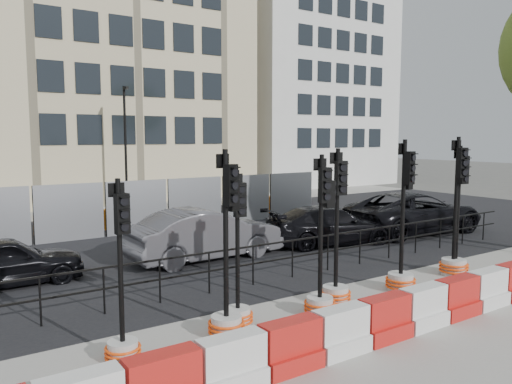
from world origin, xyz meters
TOP-DOWN VIEW (x-y plane):
  - ground at (0.00, 0.00)m, footprint 120.00×120.00m
  - sidewalk_near at (0.00, -3.00)m, footprint 40.00×6.00m
  - road at (0.00, 7.00)m, footprint 40.00×14.00m
  - sidewalk_far at (0.00, 16.00)m, footprint 40.00×4.00m
  - building_cream at (2.00, 21.99)m, footprint 15.00×10.06m
  - building_white at (17.00, 21.99)m, footprint 12.00×9.06m
  - kerb_railing at (0.00, 1.20)m, footprint 18.00×0.04m
  - heras_fencing at (0.57, 9.86)m, footprint 14.33×1.72m
  - lamp_post_far at (0.50, 14.98)m, footprint 0.12×0.56m
  - barrier_row at (-0.00, -2.80)m, footprint 15.70×0.50m
  - traffic_signal_a at (-5.20, -1.10)m, footprint 0.58×0.58m
  - traffic_signal_b at (-3.31, -1.16)m, footprint 0.67×0.67m
  - traffic_signal_c at (-2.86, -0.81)m, footprint 0.59×0.59m
  - traffic_signal_d at (-1.19, -1.26)m, footprint 0.64×0.64m
  - traffic_signal_e at (-0.48, -0.93)m, footprint 0.66×0.66m
  - traffic_signal_f at (1.45, -1.08)m, footprint 0.70×0.70m
  - traffic_signal_g at (3.75, -0.93)m, footprint 0.66×0.66m
  - traffic_signal_h at (3.65, -0.93)m, footprint 0.71×0.71m
  - car_a at (-6.21, 4.47)m, footprint 1.51×3.65m
  - car_b at (-0.93, 4.14)m, footprint 1.87×4.69m
  - car_c at (3.52, 3.69)m, footprint 3.77×5.25m
  - car_d at (7.55, 3.49)m, footprint 3.43×5.93m

SIDE VIEW (x-z plane):
  - ground at x=0.00m, z-range 0.00..0.00m
  - sidewalk_near at x=0.00m, z-range 0.00..0.02m
  - sidewalk_far at x=0.00m, z-range 0.00..0.02m
  - road at x=0.00m, z-range 0.00..0.03m
  - barrier_row at x=0.00m, z-range -0.03..0.77m
  - traffic_signal_a at x=-5.20m, z-range -0.87..2.09m
  - traffic_signal_c at x=-2.86m, z-range -0.88..2.11m
  - car_a at x=-6.21m, z-range 0.00..1.24m
  - car_c at x=3.52m, z-range 0.00..1.29m
  - heras_fencing at x=0.57m, z-range -0.35..1.65m
  - kerb_railing at x=0.00m, z-range 0.19..1.19m
  - traffic_signal_e at x=-0.48m, z-range -0.99..2.37m
  - traffic_signal_g at x=3.75m, z-range -0.99..2.38m
  - traffic_signal_h at x=3.65m, z-range -1.06..2.54m
  - car_b at x=-0.93m, z-range 0.00..1.52m
  - car_d at x=7.55m, z-range 0.00..1.53m
  - traffic_signal_d at x=-1.19m, z-range -0.85..2.40m
  - traffic_signal_b at x=-3.31m, z-range -0.89..2.50m
  - traffic_signal_f at x=1.45m, z-range -0.93..2.61m
  - lamp_post_far at x=0.50m, z-range 0.22..6.22m
  - building_white at x=17.00m, z-range 0.00..16.00m
  - building_cream at x=2.00m, z-range 0.00..18.00m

